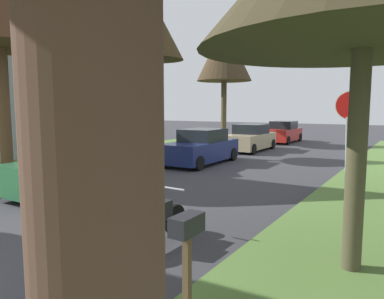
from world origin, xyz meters
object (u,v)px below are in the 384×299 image
(parked_sedan_green, at_px, (82,167))
(curbside_mailbox, at_px, (187,238))
(parked_sedan_tan, at_px, (250,139))
(parked_motorcycle, at_px, (151,220))
(parked_sedan_navy, at_px, (201,148))
(parked_sedan_red, at_px, (283,133))
(street_tree_left_mid_b, at_px, (153,33))
(street_tree_left_far, at_px, (224,53))
(stop_sign_far, at_px, (349,121))

(parked_sedan_green, relative_size, curbside_mailbox, 3.51)
(parked_sedan_tan, relative_size, parked_motorcycle, 2.17)
(parked_sedan_tan, bearing_deg, parked_sedan_navy, -88.40)
(parked_sedan_green, height_order, parked_sedan_red, same)
(street_tree_left_mid_b, height_order, parked_sedan_green, street_tree_left_mid_b)
(street_tree_left_mid_b, height_order, parked_motorcycle, street_tree_left_mid_b)
(parked_sedan_navy, relative_size, curbside_mailbox, 3.51)
(street_tree_left_mid_b, height_order, street_tree_left_far, street_tree_left_far)
(stop_sign_far, distance_m, parked_motorcycle, 6.39)
(street_tree_left_far, relative_size, parked_sedan_red, 1.83)
(street_tree_left_mid_b, distance_m, parked_sedan_tan, 8.29)
(stop_sign_far, relative_size, street_tree_left_mid_b, 0.38)
(curbside_mailbox, bearing_deg, street_tree_left_mid_b, 130.24)
(parked_sedan_green, relative_size, parked_sedan_tan, 1.00)
(stop_sign_far, relative_size, parked_sedan_tan, 0.66)
(parked_sedan_tan, height_order, curbside_mailbox, parked_sedan_tan)
(parked_sedan_green, xyz_separation_m, parked_sedan_navy, (0.23, 6.60, 0.00))
(parked_sedan_green, bearing_deg, parked_motorcycle, -26.77)
(parked_sedan_red, bearing_deg, curbside_mailbox, -73.99)
(parked_motorcycle, xyz_separation_m, curbside_mailbox, (1.90, -1.66, 0.57))
(parked_sedan_tan, bearing_deg, parked_motorcycle, -73.00)
(curbside_mailbox, bearing_deg, parked_sedan_navy, 120.63)
(parked_sedan_tan, xyz_separation_m, curbside_mailbox, (6.43, -16.46, 0.33))
(parked_sedan_green, bearing_deg, street_tree_left_mid_b, 111.87)
(parked_motorcycle, bearing_deg, parked_sedan_green, 153.23)
(curbside_mailbox, bearing_deg, parked_sedan_tan, 111.33)
(street_tree_left_far, xyz_separation_m, parked_sedan_green, (2.94, -14.83, -5.53))
(stop_sign_far, bearing_deg, parked_sedan_tan, 127.13)
(street_tree_left_mid_b, xyz_separation_m, curbside_mailbox, (9.32, -11.01, -5.20))
(street_tree_left_mid_b, xyz_separation_m, parked_sedan_navy, (3.06, -0.44, -5.53))
(parked_motorcycle, bearing_deg, parked_sedan_tan, 107.00)
(parked_sedan_green, bearing_deg, parked_sedan_tan, 89.68)
(parked_sedan_green, relative_size, parked_motorcycle, 2.17)
(street_tree_left_mid_b, relative_size, parked_sedan_tan, 1.73)
(stop_sign_far, bearing_deg, street_tree_left_mid_b, 159.51)
(stop_sign_far, distance_m, parked_sedan_green, 7.88)
(street_tree_left_far, relative_size, curbside_mailbox, 6.44)
(parked_sedan_navy, bearing_deg, curbside_mailbox, -59.37)
(street_tree_left_mid_b, bearing_deg, curbside_mailbox, -49.76)
(stop_sign_far, xyz_separation_m, parked_sedan_green, (-6.97, -3.37, -1.45))
(parked_sedan_tan, relative_size, parked_sedan_red, 1.00)
(stop_sign_far, height_order, curbside_mailbox, stop_sign_far)
(street_tree_left_far, distance_m, parked_sedan_tan, 6.72)
(street_tree_left_far, bearing_deg, parked_sedan_red, 53.44)
(street_tree_left_far, height_order, parked_motorcycle, street_tree_left_far)
(street_tree_left_far, relative_size, parked_sedan_tan, 1.83)
(parked_sedan_green, bearing_deg, parked_sedan_red, 90.08)
(street_tree_left_far, height_order, curbside_mailbox, street_tree_left_far)
(curbside_mailbox, bearing_deg, parked_sedan_green, 148.51)
(street_tree_left_far, relative_size, parked_motorcycle, 3.98)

